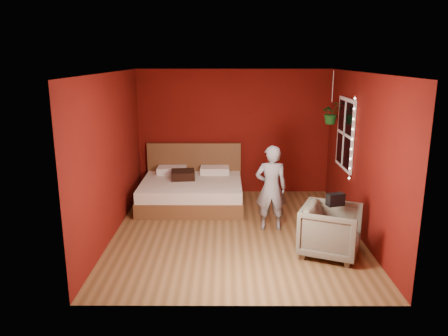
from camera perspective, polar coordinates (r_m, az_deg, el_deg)
floor at (r=7.37m, az=1.55°, el=-8.29°), size 4.50×4.50×0.00m
room_walls at (r=6.91m, az=1.64°, el=4.69°), size 4.04×4.54×2.62m
window at (r=8.11m, az=15.53°, el=4.32°), size 0.05×0.97×1.27m
fairy_lights at (r=7.60m, az=16.37°, el=3.63°), size 0.04×0.04×1.45m
bed at (r=8.67m, az=-4.20°, el=-2.84°), size 1.97×1.67×1.08m
person at (r=7.27m, az=6.16°, el=-2.63°), size 0.53×0.35×1.45m
armchair at (r=6.61m, az=13.77°, el=-7.94°), size 1.07×1.06×0.75m
handbag at (r=6.48m, az=14.35°, el=-4.00°), size 0.28×0.20×0.18m
throw_pillow at (r=8.67m, az=-5.36°, el=-0.88°), size 0.50×0.50×0.16m
hanging_plant at (r=8.31m, az=13.83°, el=7.00°), size 0.45×0.42×0.97m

